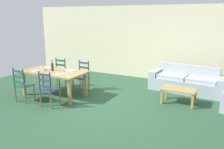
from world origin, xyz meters
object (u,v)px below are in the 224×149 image
at_px(dining_chair_far_right, 82,76).
at_px(coffee_table, 179,91).
at_px(coffee_cup_primary, 63,70).
at_px(coffee_cup_secondary, 44,69).
at_px(dining_chair_near_right, 48,89).
at_px(wine_glass_far_left, 49,66).
at_px(wine_glass_far_right, 72,69).
at_px(dining_chair_near_left, 23,85).
at_px(wine_glass_near_left, 41,67).
at_px(dining_chair_far_left, 59,73).
at_px(wine_bottle, 52,67).
at_px(wine_glass_near_right, 67,70).
at_px(dining_table, 54,74).
at_px(couch, 187,82).

relative_size(dining_chair_far_right, coffee_table, 1.07).
relative_size(coffee_cup_primary, coffee_cup_secondary, 1.00).
relative_size(dining_chair_near_right, coffee_table, 1.07).
bearing_deg(wine_glass_far_left, coffee_cup_secondary, -88.64).
relative_size(dining_chair_near_right, wine_glass_far_right, 5.96).
bearing_deg(dining_chair_near_left, coffee_cup_secondary, 78.59).
bearing_deg(wine_glass_far_right, dining_chair_far_right, 101.77).
bearing_deg(coffee_table, coffee_cup_secondary, -163.43).
xyz_separation_m(dining_chair_far_right, wine_glass_near_left, (-0.78, -0.92, 0.38)).
distance_m(dining_chair_near_left, coffee_table, 4.28).
bearing_deg(dining_chair_near_right, wine_glass_far_right, 80.73).
height_order(coffee_cup_primary, coffee_cup_secondary, same).
distance_m(dining_chair_near_right, dining_chair_far_left, 1.75).
height_order(dining_chair_far_left, wine_bottle, wine_bottle).
bearing_deg(dining_chair_near_left, wine_glass_near_left, 79.22).
relative_size(wine_glass_near_left, coffee_table, 0.18).
bearing_deg(dining_chair_near_left, wine_glass_near_right, 31.65).
relative_size(dining_chair_near_right, coffee_cup_primary, 10.67).
relative_size(dining_chair_far_left, dining_chair_far_right, 1.00).
distance_m(wine_glass_near_right, coffee_cup_secondary, 0.91).
xyz_separation_m(dining_table, wine_bottle, (-0.05, 0.02, 0.20)).
bearing_deg(dining_chair_near_left, dining_table, 60.74).
bearing_deg(dining_chair_far_right, wine_bottle, -124.36).
relative_size(wine_glass_near_right, wine_glass_far_left, 1.00).
relative_size(wine_glass_near_right, wine_glass_far_right, 1.00).
relative_size(dining_chair_near_right, wine_glass_near_left, 5.96).
bearing_deg(couch, wine_bottle, -147.23).
bearing_deg(wine_glass_far_right, dining_chair_near_left, -139.05).
relative_size(dining_chair_near_right, wine_glass_far_left, 5.96).
bearing_deg(wine_glass_near_left, wine_glass_far_right, 16.44).
relative_size(wine_glass_far_left, coffee_cup_secondary, 1.79).
bearing_deg(dining_chair_far_right, coffee_cup_primary, -102.67).
relative_size(dining_table, dining_chair_near_left, 1.98).
height_order(dining_table, wine_glass_near_right, wine_glass_near_right).
relative_size(dining_chair_near_left, coffee_cup_secondary, 10.67).
relative_size(dining_chair_far_right, wine_glass_near_left, 5.96).
relative_size(dining_table, wine_glass_far_left, 11.80).
distance_m(dining_chair_far_right, wine_glass_far_left, 1.06).
distance_m(wine_glass_near_left, coffee_cup_primary, 0.66).
distance_m(dining_chair_far_right, coffee_cup_secondary, 1.17).
height_order(dining_chair_near_right, wine_glass_far_left, dining_chair_near_right).
height_order(wine_bottle, wine_glass_near_right, wine_bottle).
bearing_deg(dining_chair_far_right, wine_glass_near_right, -80.88).
xyz_separation_m(wine_glass_near_left, coffee_cup_secondary, (0.03, 0.09, -0.07)).
relative_size(coffee_cup_secondary, coffee_table, 0.10).
bearing_deg(dining_table, dining_chair_near_left, -119.26).
xyz_separation_m(dining_chair_far_right, wine_bottle, (-0.51, -0.75, 0.39)).
bearing_deg(dining_table, wine_bottle, 161.09).
xyz_separation_m(dining_chair_far_right, coffee_cup_secondary, (-0.76, -0.83, 0.32)).
xyz_separation_m(dining_chair_far_right, coffee_table, (2.97, 0.28, -0.12)).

